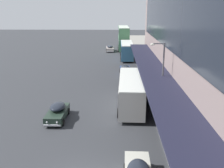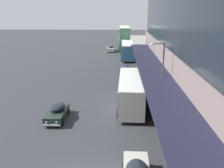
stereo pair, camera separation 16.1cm
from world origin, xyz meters
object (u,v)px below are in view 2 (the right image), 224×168
object	(u,v)px
sedan_far_back	(57,112)
street_lamp	(161,72)
sedan_oncoming_rear	(111,48)
pedestrian_at_kerb	(179,122)
sedan_oncoming_front	(126,70)
transit_bus_kerbside_rear	(131,90)
transit_bus_kerbside_front	(127,50)
transit_bus_kerbside_far	(124,38)

from	to	relation	value
sedan_far_back	street_lamp	size ratio (longest dim) A/B	0.61
street_lamp	sedan_oncoming_rear	bearing A→B (deg)	99.70
sedan_far_back	pedestrian_at_kerb	world-z (taller)	pedestrian_at_kerb
sedan_oncoming_front	sedan_oncoming_rear	world-z (taller)	sedan_oncoming_rear
transit_bus_kerbside_rear	sedan_oncoming_front	world-z (taller)	transit_bus_kerbside_rear
sedan_oncoming_front	transit_bus_kerbside_rear	bearing A→B (deg)	-88.99
transit_bus_kerbside_front	sedan_oncoming_rear	size ratio (longest dim) A/B	2.13
transit_bus_kerbside_front	transit_bus_kerbside_far	world-z (taller)	transit_bus_kerbside_far
transit_bus_kerbside_front	street_lamp	bearing A→B (deg)	-84.87
transit_bus_kerbside_front	sedan_oncoming_rear	distance (m)	10.42
sedan_oncoming_rear	sedan_far_back	bearing A→B (deg)	-95.21
transit_bus_kerbside_far	pedestrian_at_kerb	bearing A→B (deg)	-85.11
sedan_oncoming_front	street_lamp	world-z (taller)	street_lamp
street_lamp	transit_bus_kerbside_front	bearing A→B (deg)	95.13
street_lamp	sedan_far_back	bearing A→B (deg)	-165.71
sedan_oncoming_rear	street_lamp	size ratio (longest dim) A/B	0.71
street_lamp	sedan_oncoming_front	bearing A→B (deg)	102.29
transit_bus_kerbside_far	street_lamp	xyz separation A→B (m)	(3.12, -40.86, 0.98)
pedestrian_at_kerb	sedan_oncoming_rear	bearing A→B (deg)	99.58
pedestrian_at_kerb	street_lamp	size ratio (longest dim) A/B	0.26
sedan_oncoming_rear	pedestrian_at_kerb	bearing A→B (deg)	-80.42
sedan_oncoming_rear	pedestrian_at_kerb	distance (m)	44.82
transit_bus_kerbside_rear	sedan_far_back	xyz separation A→B (m)	(-7.34, -3.54, -1.12)
transit_bus_kerbside_far	transit_bus_kerbside_rear	bearing A→B (deg)	-89.88
transit_bus_kerbside_rear	street_lamp	world-z (taller)	street_lamp
sedan_far_back	pedestrian_at_kerb	xyz separation A→B (m)	(11.22, -2.89, 0.41)
transit_bus_kerbside_far	pedestrian_at_kerb	size ratio (longest dim) A/B	5.98
transit_bus_kerbside_far	sedan_oncoming_rear	xyz separation A→B (m)	(-3.49, -2.21, -2.49)
sedan_oncoming_rear	transit_bus_kerbside_far	bearing A→B (deg)	32.33
transit_bus_kerbside_rear	transit_bus_kerbside_far	xyz separation A→B (m)	(-0.09, 39.97, 1.37)
sedan_far_back	transit_bus_kerbside_far	bearing A→B (deg)	80.54
street_lamp	transit_bus_kerbside_rear	bearing A→B (deg)	163.57
sedan_oncoming_front	pedestrian_at_kerb	distance (m)	21.01
transit_bus_kerbside_far	pedestrian_at_kerb	xyz separation A→B (m)	(3.97, -46.40, -2.09)
sedan_far_back	street_lamp	distance (m)	11.25
pedestrian_at_kerb	transit_bus_kerbside_rear	bearing A→B (deg)	121.14
transit_bus_kerbside_far	sedan_far_back	xyz separation A→B (m)	(-7.25, -43.50, -2.49)
pedestrian_at_kerb	street_lamp	bearing A→B (deg)	98.74
transit_bus_kerbside_front	sedan_oncoming_front	xyz separation A→B (m)	(-0.67, -14.04, -1.23)
transit_bus_kerbside_far	street_lamp	world-z (taller)	street_lamp
sedan_far_back	sedan_oncoming_rear	distance (m)	41.47
transit_bus_kerbside_far	pedestrian_at_kerb	world-z (taller)	transit_bus_kerbside_far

